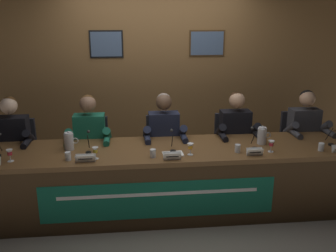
{
  "coord_description": "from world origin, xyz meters",
  "views": [
    {
      "loc": [
        -0.4,
        -3.85,
        2.17
      ],
      "look_at": [
        0.0,
        0.0,
        0.99
      ],
      "focal_mm": 40.73,
      "sensor_mm": 36.0,
      "label": 1
    }
  ],
  "objects_px": {
    "water_cup_right": "(238,149)",
    "chair_far_right": "(297,148)",
    "water_cup_left": "(68,157)",
    "juice_glass_right": "(271,144)",
    "microphone_left": "(88,145)",
    "nameplate_center": "(172,156)",
    "nameplate_left": "(85,158)",
    "document_stack_center": "(173,154)",
    "panelist_far_right": "(306,133)",
    "nameplate_right": "(255,152)",
    "microphone_right": "(254,141)",
    "chair_right": "(231,151)",
    "water_pitcher_left_side": "(69,141)",
    "water_cup_center": "(153,154)",
    "microphone_far_right": "(330,138)",
    "chair_center": "(163,153)",
    "juice_glass_left": "(95,151)",
    "water_pitcher_right_side": "(262,136)",
    "juice_glass_center": "(190,147)",
    "chair_left": "(92,156)",
    "conference_table": "(169,171)",
    "panelist_right": "(237,135)",
    "chair_far_left": "(19,159)",
    "panelist_left": "(89,140)",
    "panelist_far_left": "(11,142)",
    "panelist_center": "(164,137)",
    "juice_glass_far_left": "(10,153)",
    "water_cup_far_right": "(321,147)",
    "microphone_center": "(172,144)"
  },
  "relations": [
    {
      "from": "juice_glass_right",
      "to": "document_stack_center",
      "type": "xyz_separation_m",
      "value": [
        -1.04,
        0.03,
        -0.08
      ]
    },
    {
      "from": "chair_far_right",
      "to": "panelist_far_right",
      "type": "distance_m",
      "value": 0.34
    },
    {
      "from": "chair_far_left",
      "to": "microphone_left",
      "type": "relative_size",
      "value": 4.25
    },
    {
      "from": "juice_glass_left",
      "to": "water_pitcher_left_side",
      "type": "bearing_deg",
      "value": 135.41
    },
    {
      "from": "chair_left",
      "to": "water_cup_right",
      "type": "relative_size",
      "value": 10.8
    },
    {
      "from": "chair_far_left",
      "to": "panelist_far_right",
      "type": "distance_m",
      "value": 3.53
    },
    {
      "from": "nameplate_left",
      "to": "juice_glass_left",
      "type": "distance_m",
      "value": 0.13
    },
    {
      "from": "chair_center",
      "to": "panelist_right",
      "type": "height_order",
      "value": "panelist_right"
    },
    {
      "from": "microphone_left",
      "to": "nameplate_center",
      "type": "height_order",
      "value": "microphone_left"
    },
    {
      "from": "panelist_center",
      "to": "microphone_center",
      "type": "height_order",
      "value": "panelist_center"
    },
    {
      "from": "nameplate_center",
      "to": "water_cup_center",
      "type": "relative_size",
      "value": 2.07
    },
    {
      "from": "nameplate_right",
      "to": "microphone_right",
      "type": "xyz_separation_m",
      "value": [
        0.06,
        0.22,
        0.03
      ]
    },
    {
      "from": "juice_glass_far_left",
      "to": "chair_far_right",
      "type": "distance_m",
      "value": 3.46
    },
    {
      "from": "chair_right",
      "to": "panelist_far_right",
      "type": "distance_m",
      "value": 0.94
    },
    {
      "from": "water_cup_left",
      "to": "juice_glass_right",
      "type": "distance_m",
      "value": 2.09
    },
    {
      "from": "chair_far_left",
      "to": "chair_left",
      "type": "bearing_deg",
      "value": 0.0
    },
    {
      "from": "juice_glass_far_left",
      "to": "microphone_far_right",
      "type": "height_order",
      "value": "microphone_far_right"
    },
    {
      "from": "panelist_right",
      "to": "microphone_far_right",
      "type": "relative_size",
      "value": 5.76
    },
    {
      "from": "chair_left",
      "to": "conference_table",
      "type": "bearing_deg",
      "value": -39.89
    },
    {
      "from": "juice_glass_left",
      "to": "microphone_far_right",
      "type": "xyz_separation_m",
      "value": [
        2.55,
        0.17,
        -0.01
      ]
    },
    {
      "from": "water_cup_right",
      "to": "microphone_far_right",
      "type": "distance_m",
      "value": 1.1
    },
    {
      "from": "water_cup_right",
      "to": "chair_far_right",
      "type": "bearing_deg",
      "value": 37.87
    },
    {
      "from": "nameplate_left",
      "to": "document_stack_center",
      "type": "bearing_deg",
      "value": 7.61
    },
    {
      "from": "chair_left",
      "to": "water_cup_right",
      "type": "xyz_separation_m",
      "value": [
        1.59,
        -0.81,
        0.33
      ]
    },
    {
      "from": "document_stack_center",
      "to": "conference_table",
      "type": "bearing_deg",
      "value": 114.39
    },
    {
      "from": "microphone_far_right",
      "to": "chair_far_right",
      "type": "bearing_deg",
      "value": 93.83
    },
    {
      "from": "water_pitcher_right_side",
      "to": "water_cup_right",
      "type": "bearing_deg",
      "value": -145.5
    },
    {
      "from": "nameplate_center",
      "to": "water_pitcher_left_side",
      "type": "height_order",
      "value": "water_pitcher_left_side"
    },
    {
      "from": "chair_center",
      "to": "water_cup_right",
      "type": "xyz_separation_m",
      "value": [
        0.71,
        -0.81,
        0.33
      ]
    },
    {
      "from": "microphone_left",
      "to": "water_cup_right",
      "type": "height_order",
      "value": "microphone_left"
    },
    {
      "from": "panelist_left",
      "to": "water_pitcher_left_side",
      "type": "distance_m",
      "value": 0.41
    },
    {
      "from": "chair_right",
      "to": "water_pitcher_left_side",
      "type": "relative_size",
      "value": 4.37
    },
    {
      "from": "nameplate_right",
      "to": "juice_glass_right",
      "type": "height_order",
      "value": "juice_glass_right"
    },
    {
      "from": "water_cup_far_right",
      "to": "nameplate_right",
      "type": "bearing_deg",
      "value": -175.08
    },
    {
      "from": "nameplate_center",
      "to": "juice_glass_center",
      "type": "distance_m",
      "value": 0.24
    },
    {
      "from": "water_cup_center",
      "to": "microphone_far_right",
      "type": "relative_size",
      "value": 0.39
    },
    {
      "from": "panelist_far_right",
      "to": "water_pitcher_right_side",
      "type": "distance_m",
      "value": 0.8
    },
    {
      "from": "panelist_right",
      "to": "document_stack_center",
      "type": "relative_size",
      "value": 5.72
    },
    {
      "from": "chair_far_right",
      "to": "water_cup_center",
      "type": "bearing_deg",
      "value": -156.05
    },
    {
      "from": "document_stack_center",
      "to": "chair_far_left",
      "type": "bearing_deg",
      "value": 155.75
    },
    {
      "from": "panelist_left",
      "to": "chair_center",
      "type": "height_order",
      "value": "panelist_left"
    },
    {
      "from": "water_cup_left",
      "to": "panelist_center",
      "type": "relative_size",
      "value": 0.07
    },
    {
      "from": "chair_left",
      "to": "microphone_far_right",
      "type": "relative_size",
      "value": 4.25
    },
    {
      "from": "panelist_far_left",
      "to": "panelist_far_right",
      "type": "height_order",
      "value": "same"
    },
    {
      "from": "document_stack_center",
      "to": "water_cup_center",
      "type": "bearing_deg",
      "value": -165.3
    },
    {
      "from": "microphone_right",
      "to": "panelist_far_right",
      "type": "xyz_separation_m",
      "value": [
        0.83,
        0.5,
        -0.09
      ]
    },
    {
      "from": "chair_left",
      "to": "juice_glass_center",
      "type": "distance_m",
      "value": 1.42
    },
    {
      "from": "water_cup_center",
      "to": "document_stack_center",
      "type": "bearing_deg",
      "value": 14.7
    },
    {
      "from": "juice_glass_center",
      "to": "juice_glass_right",
      "type": "bearing_deg",
      "value": -0.24
    },
    {
      "from": "water_cup_center",
      "to": "water_cup_right",
      "type": "height_order",
      "value": "same"
    }
  ]
}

